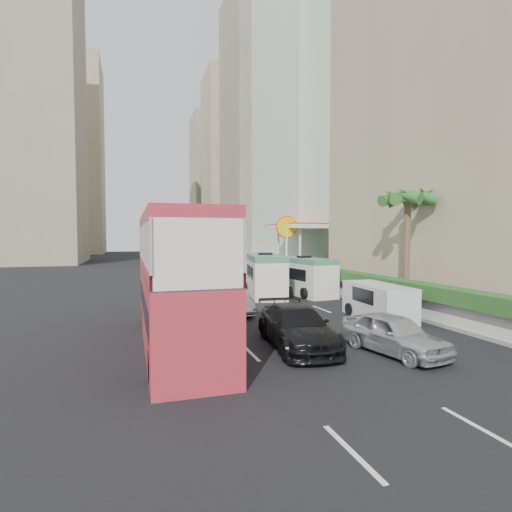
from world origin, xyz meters
name	(u,v)px	position (x,y,z in m)	size (l,w,h in m)	color
ground_plane	(316,333)	(0.00, 0.00, 0.00)	(200.00, 200.00, 0.00)	black
double_decker_bus	(177,280)	(-6.00, 0.00, 2.53)	(2.50, 11.00, 5.06)	#B92D37
car_silver_lane_a	(236,314)	(-2.28, 5.20, 0.00)	(1.36, 3.90, 1.28)	#B7BABE
car_silver_lane_b	(393,354)	(1.30, -3.64, 0.00)	(1.71, 4.25, 1.45)	#B7BABE
car_black	(296,347)	(-1.68, -1.78, 0.00)	(2.17, 5.35, 1.55)	black
van_asset	(249,288)	(1.39, 15.28, 0.00)	(1.95, 4.24, 1.18)	silver
minibus_near	(265,275)	(1.45, 11.27, 1.45)	(2.18, 6.53, 2.90)	silver
minibus_far	(304,276)	(4.28, 10.77, 1.33)	(2.00, 6.00, 2.66)	silver
panel_van_near	(378,302)	(4.29, 1.67, 0.89)	(1.78, 4.44, 1.78)	silver
panel_van_far	(252,267)	(3.88, 22.36, 1.12)	(2.24, 5.60, 2.24)	silver
sidewalk	(290,274)	(9.00, 25.00, 0.09)	(6.00, 120.00, 0.18)	#99968C
kerb_wall	(309,280)	(6.20, 14.00, 0.68)	(0.30, 44.00, 1.00)	silver
hedge	(309,269)	(6.20, 14.00, 1.53)	(1.10, 44.00, 0.70)	#2D6626
palm_tree	(407,251)	(7.80, 4.00, 3.38)	(0.36, 0.36, 6.40)	brown
shell_station	(306,250)	(10.00, 23.00, 2.75)	(6.50, 8.00, 5.50)	silver
tower_stripe	(327,52)	(18.00, 34.00, 29.00)	(16.00, 18.00, 58.00)	white
tower_mid	(269,128)	(18.00, 58.00, 25.00)	(16.00, 16.00, 50.00)	#9F937D
tower_far_a	(233,165)	(17.00, 82.00, 22.00)	(14.00, 14.00, 44.00)	tan
tower_far_b	(216,184)	(17.00, 104.00, 20.00)	(14.00, 14.00, 40.00)	#9F937D
tower_left_a	(18,95)	(-24.00, 55.00, 26.00)	(18.00, 18.00, 52.00)	#9F937D
tower_left_b	(67,158)	(-22.00, 90.00, 23.00)	(16.00, 16.00, 46.00)	tan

